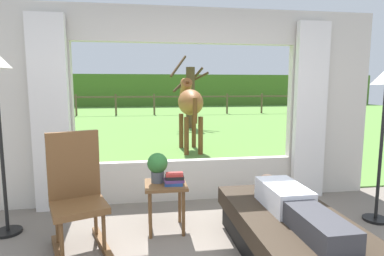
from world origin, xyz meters
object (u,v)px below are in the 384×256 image
object	(u,v)px
reclining_person	(293,205)
potted_plant	(158,166)
recliner_sofa	(289,235)
horse	(190,103)
side_table	(166,192)
book_stack	(174,179)
pasture_tree	(190,94)
rocking_chair	(77,193)

from	to	relation	value
reclining_person	potted_plant	size ratio (longest dim) A/B	4.47
recliner_sofa	horse	xyz separation A→B (m)	(-0.20, 4.85, 0.94)
side_table	book_stack	bearing A→B (deg)	-32.68
side_table	horse	distance (m)	4.27
horse	pasture_tree	bearing A→B (deg)	80.44
recliner_sofa	side_table	bearing A→B (deg)	144.86
recliner_sofa	rocking_chair	xyz separation A→B (m)	(-1.92, 0.49, 0.33)
reclining_person	potted_plant	xyz separation A→B (m)	(-1.14, 0.84, 0.18)
reclining_person	book_stack	size ratio (longest dim) A/B	6.78
potted_plant	horse	world-z (taller)	horse
rocking_chair	horse	size ratio (longest dim) A/B	0.62
book_stack	pasture_tree	world-z (taller)	pasture_tree
horse	pasture_tree	distance (m)	4.17
rocking_chair	horse	world-z (taller)	horse
recliner_sofa	potted_plant	size ratio (longest dim) A/B	5.34
reclining_person	horse	world-z (taller)	horse
side_table	rocking_chair	bearing A→B (deg)	-164.56
reclining_person	side_table	size ratio (longest dim) A/B	2.75
rocking_chair	side_table	distance (m)	0.90
side_table	horse	size ratio (longest dim) A/B	0.29
recliner_sofa	potted_plant	world-z (taller)	potted_plant
book_stack	horse	xyz separation A→B (m)	(0.78, 4.18, 0.57)
rocking_chair	potted_plant	bearing A→B (deg)	1.22
reclining_person	potted_plant	world-z (taller)	potted_plant
potted_plant	book_stack	xyz separation A→B (m)	(0.17, -0.12, -0.12)
side_table	potted_plant	distance (m)	0.29
reclining_person	rocking_chair	size ratio (longest dim) A/B	1.28
recliner_sofa	pasture_tree	bearing A→B (deg)	86.82
book_stack	pasture_tree	size ratio (longest dim) A/B	0.08
recliner_sofa	side_table	world-z (taller)	side_table
recliner_sofa	potted_plant	distance (m)	1.47
rocking_chair	potted_plant	size ratio (longest dim) A/B	3.50
reclining_person	rocking_chair	bearing A→B (deg)	163.64
side_table	horse	xyz separation A→B (m)	(0.87, 4.12, 0.73)
potted_plant	pasture_tree	bearing A→B (deg)	79.27
recliner_sofa	side_table	xyz separation A→B (m)	(-1.06, 0.73, 0.21)
recliner_sofa	side_table	size ratio (longest dim) A/B	3.29
pasture_tree	rocking_chair	bearing A→B (deg)	-105.37
reclining_person	side_table	bearing A→B (deg)	143.07
potted_plant	book_stack	world-z (taller)	potted_plant
rocking_chair	potted_plant	distance (m)	0.85
rocking_chair	book_stack	xyz separation A→B (m)	(0.95, 0.18, 0.03)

